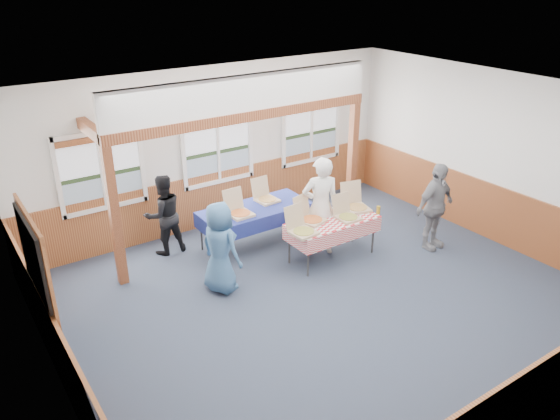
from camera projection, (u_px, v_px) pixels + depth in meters
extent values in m
plane|color=#27313F|center=(325.00, 298.00, 8.75)|extent=(8.00, 8.00, 0.00)
plane|color=white|center=(333.00, 100.00, 7.43)|extent=(8.00, 8.00, 0.00)
plane|color=silver|center=(217.00, 147.00, 10.73)|extent=(8.00, 0.00, 8.00)
plane|color=silver|center=(548.00, 325.00, 5.45)|extent=(8.00, 0.00, 8.00)
plane|color=silver|center=(47.00, 290.00, 6.04)|extent=(0.00, 8.00, 8.00)
plane|color=silver|center=(496.00, 158.00, 10.14)|extent=(0.00, 8.00, 8.00)
cube|color=brown|center=(220.00, 197.00, 11.14)|extent=(7.98, 0.05, 1.10)
cube|color=brown|center=(527.00, 404.00, 5.91)|extent=(7.98, 0.05, 1.10)
cube|color=brown|center=(65.00, 364.00, 6.49)|extent=(0.05, 6.98, 1.10)
cube|color=brown|center=(487.00, 210.00, 10.56)|extent=(0.05, 6.98, 1.10)
cube|color=#2E2E2E|center=(41.00, 294.00, 6.97)|extent=(0.06, 1.30, 2.10)
cube|color=white|center=(107.00, 207.00, 9.79)|extent=(1.52, 0.05, 0.08)
cube|color=white|center=(96.00, 133.00, 9.22)|extent=(1.52, 0.05, 0.08)
cube|color=white|center=(58.00, 180.00, 9.12)|extent=(0.08, 0.05, 1.46)
cube|color=white|center=(142.00, 163.00, 9.88)|extent=(0.08, 0.05, 1.46)
cube|color=white|center=(102.00, 171.00, 9.50)|extent=(0.05, 0.05, 1.30)
cube|color=gray|center=(104.00, 191.00, 9.69)|extent=(1.40, 0.02, 0.52)
cube|color=#243A1D|center=(102.00, 175.00, 9.57)|extent=(1.40, 0.02, 0.08)
cube|color=silver|center=(98.00, 154.00, 9.41)|extent=(1.40, 0.02, 0.70)
cube|color=brown|center=(97.00, 139.00, 9.25)|extent=(1.40, 0.07, 0.10)
cube|color=white|center=(220.00, 181.00, 10.97)|extent=(1.52, 0.05, 0.08)
cube|color=white|center=(216.00, 114.00, 10.40)|extent=(1.52, 0.05, 0.08)
cube|color=white|center=(184.00, 155.00, 10.30)|extent=(0.08, 0.05, 1.46)
cube|color=white|center=(250.00, 142.00, 11.06)|extent=(0.08, 0.05, 1.46)
cube|color=white|center=(218.00, 148.00, 10.68)|extent=(0.05, 0.05, 1.30)
cube|color=gray|center=(218.00, 166.00, 10.87)|extent=(1.40, 0.02, 0.52)
cube|color=#243A1D|center=(217.00, 152.00, 10.75)|extent=(1.40, 0.02, 0.08)
cube|color=silver|center=(216.00, 133.00, 10.59)|extent=(1.40, 0.02, 0.70)
cube|color=brown|center=(217.00, 119.00, 10.42)|extent=(1.40, 0.07, 0.10)
cube|color=white|center=(311.00, 160.00, 12.15)|extent=(1.52, 0.05, 0.08)
cube|color=white|center=(312.00, 98.00, 11.58)|extent=(1.52, 0.05, 0.08)
cube|color=white|center=(284.00, 135.00, 11.48)|extent=(0.08, 0.05, 1.46)
cube|color=white|center=(338.00, 125.00, 12.24)|extent=(0.08, 0.05, 1.46)
cube|color=white|center=(312.00, 130.00, 11.86)|extent=(0.05, 0.05, 1.30)
cube|color=gray|center=(310.00, 147.00, 12.05)|extent=(1.40, 0.02, 0.52)
cube|color=#243A1D|center=(310.00, 134.00, 11.93)|extent=(1.40, 0.02, 0.08)
cube|color=silver|center=(311.00, 116.00, 11.77)|extent=(1.40, 0.02, 0.70)
cube|color=brown|center=(313.00, 103.00, 11.60)|extent=(1.40, 0.07, 0.10)
cube|color=#5D2814|center=(115.00, 218.00, 8.71)|extent=(0.15, 0.15, 2.40)
cube|color=#5D2814|center=(352.00, 160.00, 11.27)|extent=(0.15, 0.15, 2.40)
cube|color=#5D2814|center=(247.00, 116.00, 9.46)|extent=(5.15, 0.18, 0.18)
cylinder|color=#2E2E2E|center=(220.00, 248.00, 9.55)|extent=(0.04, 0.04, 0.73)
cylinder|color=#2E2E2E|center=(201.00, 232.00, 10.09)|extent=(0.04, 0.04, 0.73)
cylinder|color=#2E2E2E|center=(307.00, 221.00, 10.53)|extent=(0.04, 0.04, 0.73)
cylinder|color=#2E2E2E|center=(286.00, 208.00, 11.07)|extent=(0.04, 0.04, 0.73)
cube|color=#2E2E2E|center=(255.00, 209.00, 10.16)|extent=(2.18, 1.36, 0.03)
cube|color=navy|center=(255.00, 208.00, 10.15)|extent=(2.26, 1.44, 0.01)
cube|color=navy|center=(268.00, 223.00, 9.87)|extent=(2.01, 0.58, 0.28)
cube|color=navy|center=(243.00, 207.00, 10.55)|extent=(2.01, 0.58, 0.28)
cylinder|color=#2E2E2E|center=(308.00, 257.00, 9.22)|extent=(0.04, 0.04, 0.73)
cylinder|color=#2E2E2E|center=(289.00, 245.00, 9.64)|extent=(0.04, 0.04, 0.73)
cylinder|color=#2E2E2E|center=(373.00, 235.00, 9.99)|extent=(0.04, 0.04, 0.73)
cylinder|color=#2E2E2E|center=(353.00, 224.00, 10.40)|extent=(0.04, 0.04, 0.73)
cube|color=#2E2E2E|center=(333.00, 221.00, 9.66)|extent=(1.67, 0.85, 0.03)
cube|color=red|center=(333.00, 220.00, 9.65)|extent=(1.74, 0.92, 0.01)
cube|color=red|center=(346.00, 235.00, 9.44)|extent=(1.66, 0.20, 0.28)
cube|color=red|center=(320.00, 220.00, 9.99)|extent=(1.66, 0.20, 0.28)
cube|color=tan|center=(241.00, 214.00, 9.82)|extent=(0.42, 0.42, 0.05)
cylinder|color=orange|center=(240.00, 213.00, 9.81)|extent=(0.36, 0.36, 0.01)
cube|color=tan|center=(233.00, 199.00, 9.91)|extent=(0.40, 0.11, 0.39)
cube|color=tan|center=(267.00, 200.00, 10.41)|extent=(0.40, 0.40, 0.04)
cylinder|color=#C4BB5B|center=(267.00, 199.00, 10.40)|extent=(0.35, 0.35, 0.01)
cube|color=tan|center=(260.00, 187.00, 10.49)|extent=(0.39, 0.12, 0.38)
cube|color=tan|center=(304.00, 233.00, 9.15)|extent=(0.44, 0.44, 0.05)
cylinder|color=gold|center=(304.00, 231.00, 9.14)|extent=(0.38, 0.38, 0.01)
cube|color=tan|center=(294.00, 216.00, 9.23)|extent=(0.41, 0.13, 0.40)
cube|color=tan|center=(312.00, 221.00, 9.57)|extent=(0.49, 0.49, 0.05)
cylinder|color=orange|center=(312.00, 219.00, 9.56)|extent=(0.43, 0.43, 0.01)
cube|color=tan|center=(301.00, 206.00, 9.63)|extent=(0.41, 0.20, 0.40)
cube|color=tan|center=(348.00, 218.00, 9.68)|extent=(0.39, 0.39, 0.04)
cylinder|color=gold|center=(348.00, 217.00, 9.67)|extent=(0.34, 0.34, 0.01)
cube|color=tan|center=(341.00, 203.00, 9.77)|extent=(0.38, 0.11, 0.37)
cube|color=tan|center=(357.00, 209.00, 10.05)|extent=(0.51, 0.51, 0.05)
cylinder|color=#C4BB5B|center=(357.00, 207.00, 10.04)|extent=(0.44, 0.44, 0.01)
cube|color=tan|center=(351.00, 192.00, 10.17)|extent=(0.43, 0.19, 0.41)
cylinder|color=black|center=(219.00, 216.00, 9.76)|extent=(0.41, 0.41, 0.03)
cylinder|color=silver|center=(219.00, 215.00, 9.75)|extent=(0.09, 0.09, 0.04)
sphere|color=#2C742F|center=(225.00, 213.00, 9.80)|extent=(0.09, 0.09, 0.09)
sphere|color=beige|center=(220.00, 212.00, 9.85)|extent=(0.09, 0.09, 0.09)
sphere|color=#2C742F|center=(215.00, 213.00, 9.81)|extent=(0.09, 0.09, 0.09)
sphere|color=beige|center=(213.00, 215.00, 9.73)|extent=(0.09, 0.09, 0.09)
sphere|color=#2C742F|center=(216.00, 217.00, 9.66)|extent=(0.09, 0.09, 0.09)
sphere|color=beige|center=(221.00, 217.00, 9.65)|extent=(0.09, 0.09, 0.09)
sphere|color=#2C742F|center=(225.00, 216.00, 9.71)|extent=(0.09, 0.09, 0.09)
cylinder|color=olive|center=(378.00, 210.00, 9.87)|extent=(0.07, 0.07, 0.15)
imported|color=silver|center=(320.00, 206.00, 9.78)|extent=(0.80, 0.68, 1.85)
imported|color=black|center=(164.00, 215.00, 9.86)|extent=(0.74, 0.57, 1.51)
imported|color=#37608B|center=(220.00, 248.00, 8.68)|extent=(0.70, 0.87, 1.55)
imported|color=gray|center=(435.00, 207.00, 10.00)|extent=(1.00, 0.48, 1.66)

